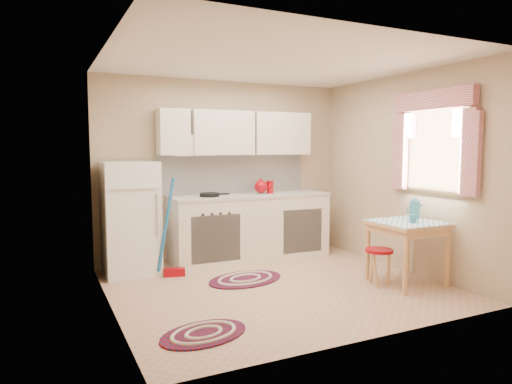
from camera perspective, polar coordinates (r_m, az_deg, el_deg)
room_shell at (r=5.34m, az=2.97°, el=5.85°), size 3.64×3.60×2.52m
fridge at (r=5.85m, az=-15.42°, el=-3.17°), size 0.65×0.60×1.40m
broom at (r=5.63m, az=-10.28°, el=-4.44°), size 0.30×0.18×1.20m
base_cabinets at (r=6.44m, az=-0.67°, el=-4.54°), size 2.25×0.60×0.88m
countertop at (r=6.37m, az=-0.67°, el=-0.46°), size 2.27×0.62×0.04m
frying_pan at (r=6.09m, az=-5.83°, el=-0.35°), size 0.28×0.28×0.05m
red_kettle at (r=6.43m, az=0.62°, el=0.69°), size 0.26×0.25×0.21m
red_canister at (r=6.50m, az=1.78°, el=0.53°), size 0.10×0.10×0.16m
table at (r=5.57m, az=18.30°, el=-7.25°), size 0.72×0.72×0.72m
stool at (r=5.45m, az=15.08°, el=-9.05°), size 0.32×0.32×0.42m
coffee_pot at (r=5.73m, az=19.25°, el=-1.84°), size 0.17×0.16×0.28m
mug at (r=5.41m, az=19.03°, el=-3.22°), size 0.10×0.10×0.10m
rug_center at (r=5.53m, az=-1.33°, el=-10.84°), size 1.08×0.84×0.02m
rug_left at (r=4.03m, az=-6.55°, el=-17.21°), size 0.89×0.70×0.02m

